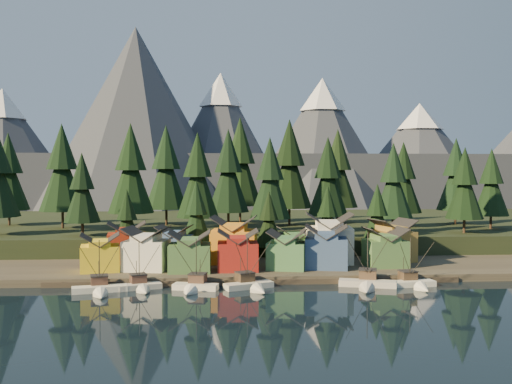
{
  "coord_description": "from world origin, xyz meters",
  "views": [
    {
      "loc": [
        -7.36,
        -93.33,
        21.6
      ],
      "look_at": [
        1.26,
        30.0,
        17.29
      ],
      "focal_mm": 40.0,
      "sensor_mm": 36.0,
      "label": 1
    }
  ],
  "objects": [
    {
      "name": "house_back_5",
      "position": [
        32.4,
        32.68,
        6.44
      ],
      "size": [
        10.09,
        10.17,
        9.42
      ],
      "rotation": [
        0.0,
        0.0,
        0.23
      ],
      "color": "olive",
      "rests_on": "shore_strip"
    },
    {
      "name": "tree_hill_9",
      "position": [
        22.0,
        55.0,
        19.65
      ],
      "size": [
        10.72,
        10.72,
        24.97
      ],
      "color": "#332319",
      "rests_on": "hillside"
    },
    {
      "name": "tree_hill_2",
      "position": [
        -40.0,
        48.0,
        17.15
      ],
      "size": [
        8.76,
        8.76,
        20.4
      ],
      "color": "#332319",
      "rests_on": "hillside"
    },
    {
      "name": "house_back_3",
      "position": [
        10.28,
        32.69,
        5.58
      ],
      "size": [
        7.97,
        7.17,
        7.77
      ],
      "rotation": [
        0.0,
        0.0,
        0.05
      ],
      "color": "#3F733E",
      "rests_on": "shore_strip"
    },
    {
      "name": "tree_hill_5",
      "position": [
        -12.0,
        50.0,
        20.03
      ],
      "size": [
        11.02,
        11.02,
        25.67
      ],
      "color": "#332319",
      "rests_on": "hillside"
    },
    {
      "name": "boat_6",
      "position": [
        29.67,
        10.47,
        1.9
      ],
      "size": [
        9.35,
        9.98,
        10.18
      ],
      "rotation": [
        0.0,
        0.0,
        0.13
      ],
      "color": "white",
      "rests_on": "ground"
    },
    {
      "name": "house_front_1",
      "position": [
        -21.72,
        24.56,
        6.11
      ],
      "size": [
        9.76,
        9.49,
        8.77
      ],
      "rotation": [
        0.0,
        0.0,
        -0.17
      ],
      "color": "white",
      "rests_on": "shore_strip"
    },
    {
      "name": "tree_hill_16",
      "position": [
        -68.0,
        78.0,
        20.88
      ],
      "size": [
        11.68,
        11.68,
        27.21
      ],
      "color": "#332319",
      "rests_on": "hillside"
    },
    {
      "name": "boat_1",
      "position": [
        -21.2,
        11.5,
        1.91
      ],
      "size": [
        8.47,
        8.93,
        9.83
      ],
      "rotation": [
        0.0,
        0.0,
        0.33
      ],
      "color": "beige",
      "rests_on": "ground"
    },
    {
      "name": "tree_hill_15",
      "position": [
        0.0,
        82.0,
        23.77
      ],
      "size": [
        13.95,
        13.95,
        32.5
      ],
      "color": "#332319",
      "rests_on": "hillside"
    },
    {
      "name": "house_front_6",
      "position": [
        28.56,
        25.32,
        5.82
      ],
      "size": [
        8.58,
        8.15,
        8.22
      ],
      "rotation": [
        0.0,
        0.0,
        0.05
      ],
      "color": "#49753F",
      "rests_on": "shore_strip"
    },
    {
      "name": "ground",
      "position": [
        0.0,
        0.0,
        0.0
      ],
      "size": [
        500.0,
        500.0,
        0.0
      ],
      "primitive_type": "plane",
      "color": "black",
      "rests_on": "ground"
    },
    {
      "name": "shore_strip",
      "position": [
        0.0,
        40.0,
        0.75
      ],
      "size": [
        400.0,
        50.0,
        1.5
      ],
      "primitive_type": "cube",
      "color": "#373128",
      "rests_on": "ground"
    },
    {
      "name": "tree_hill_6",
      "position": [
        -4.0,
        65.0,
        21.12
      ],
      "size": [
        11.87,
        11.87,
        27.65
      ],
      "color": "#332319",
      "rests_on": "hillside"
    },
    {
      "name": "house_front_2",
      "position": [
        -12.74,
        22.22,
        5.79
      ],
      "size": [
        8.39,
        8.46,
        8.16
      ],
      "rotation": [
        0.0,
        0.0,
        -0.01
      ],
      "color": "#426B3A",
      "rests_on": "shore_strip"
    },
    {
      "name": "tree_shore_4",
      "position": [
        31.0,
        40.0,
        10.99
      ],
      "size": [
        7.46,
        7.46,
        17.38
      ],
      "color": "#332319",
      "rests_on": "shore_strip"
    },
    {
      "name": "tree_hill_10",
      "position": [
        30.0,
        80.0,
        21.83
      ],
      "size": [
        12.43,
        12.43,
        28.95
      ],
      "color": "#332319",
      "rests_on": "hillside"
    },
    {
      "name": "house_front_3",
      "position": [
        -3.0,
        22.74,
        5.86
      ],
      "size": [
        8.29,
        7.91,
        8.3
      ],
      "rotation": [
        0.0,
        0.0,
        -0.02
      ],
      "color": "maroon",
      "rests_on": "shore_strip"
    },
    {
      "name": "boat_0",
      "position": [
        -28.13,
        9.38,
        1.85
      ],
      "size": [
        10.34,
        10.87,
        10.35
      ],
      "rotation": [
        0.0,
        0.0,
        0.24
      ],
      "color": "silver",
      "rests_on": "ground"
    },
    {
      "name": "mountain_ridge",
      "position": [
        -4.2,
        213.59,
        26.06
      ],
      "size": [
        560.0,
        190.0,
        90.0
      ],
      "color": "#464D5A",
      "rests_on": "ground"
    },
    {
      "name": "tree_hill_14",
      "position": [
        64.0,
        72.0,
        20.14
      ],
      "size": [
        11.11,
        11.11,
        25.87
      ],
      "color": "#332319",
      "rests_on": "hillside"
    },
    {
      "name": "boat_5",
      "position": [
        20.78,
        10.69,
        2.03
      ],
      "size": [
        11.31,
        11.81,
        11.33
      ],
      "rotation": [
        0.0,
        0.0,
        -0.28
      ],
      "color": "beige",
      "rests_on": "ground"
    },
    {
      "name": "house_front_5",
      "position": [
        15.58,
        24.03,
        6.25
      ],
      "size": [
        9.94,
        9.32,
        9.05
      ],
      "rotation": [
        0.0,
        0.0,
        -0.19
      ],
      "color": "#35507E",
      "rests_on": "shore_strip"
    },
    {
      "name": "house_back_1",
      "position": [
        -16.77,
        33.89,
        5.79
      ],
      "size": [
        8.49,
        8.56,
        8.18
      ],
      "rotation": [
        0.0,
        0.0,
        -0.18
      ],
      "color": "#3D5D91",
      "rests_on": "shore_strip"
    },
    {
      "name": "boat_3",
      "position": [
        -0.98,
        10.74,
        1.96
      ],
      "size": [
        9.83,
        10.23,
        10.55
      ],
      "rotation": [
        0.0,
        0.0,
        0.38
      ],
      "color": "beige",
      "rests_on": "ground"
    },
    {
      "name": "hillside",
      "position": [
        0.0,
        90.0,
        3.0
      ],
      "size": [
        420.0,
        100.0,
        6.0
      ],
      "primitive_type": "cube",
      "color": "black",
      "rests_on": "ground"
    },
    {
      "name": "boat_2",
      "position": [
        -11.42,
        10.32,
        2.04
      ],
      "size": [
        8.87,
        9.37,
        10.44
      ],
      "rotation": [
        0.0,
        0.0,
        -0.24
      ],
      "color": "white",
      "rests_on": "ground"
    },
    {
      "name": "tree_shore_3",
      "position": [
        19.0,
        40.0,
        10.81
      ],
      "size": [
        7.32,
        7.32,
        17.05
      ],
      "color": "#332319",
      "rests_on": "shore_strip"
    },
    {
      "name": "tree_hill_7",
      "position": [
        6.0,
        48.0,
        19.34
      ],
      "size": [
        10.47,
        10.47,
        24.4
      ],
      "color": "#332319",
      "rests_on": "hillside"
    },
    {
      "name": "dock",
      "position": [
        0.0,
        16.5,
        0.5
      ],
      "size": [
        80.0,
        4.0,
        1.0
      ],
      "primitive_type": "cube",
      "color": "#42392F",
      "rests_on": "ground"
    },
    {
      "name": "house_back_2",
      "position": [
        -3.48,
        32.35,
        6.93
      ],
      "size": [
        10.9,
        10.23,
        10.34
      ],
      "rotation": [
        0.0,
        0.0,
        -0.14
      ],
      "color": "orange",
      "rests_on": "shore_strip"
    },
    {
      "name": "house_back_0",
      "position": [
        -27.31,
        34.77,
        6.24
      ],
      "size": [
        9.29,
        9.01,
        9.03
      ],
      "rotation": [
        0.0,
        0.0,
        0.14
      ],
      "color": "maroon",
      "rests_on": "shore_strip"
    },
    {
      "name": "house_front_4",
      "position": [
        7.3,
        24.03,
        5.68
      ],
      "size": [
        9.54,
        10.0,
        7.95
      ],
      "rotation": [
        0.0,
        0.0,
        -0.24
      ],
      "color": "#437C46",
      "rests_on": "shore_strip"
    },
    {
      "name": "house_back_4",
      "position": [
        17.64,
        31.44,
        7.28
      ],
      "size": [
        11.15,
        10.79,
        11.0
      ],
      "rotation": [
        0.0,
        0.0,
        -0.12
      ],
      "color": "white",
      "rests_on": "shore_strip"
    },
    {
      "name": "tree_shore_1",
      "position": [
        -12.0,
        40.0,
        11.47
      ],
      "size": [
        7.83,
        7.83,
        18.25
      ],
      "color": "#332319",
      "rests_on": "shore_strip"
    },
    {
      "name": "tree_hill_8",
      "position": [
        14.0,
        72.0,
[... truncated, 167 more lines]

